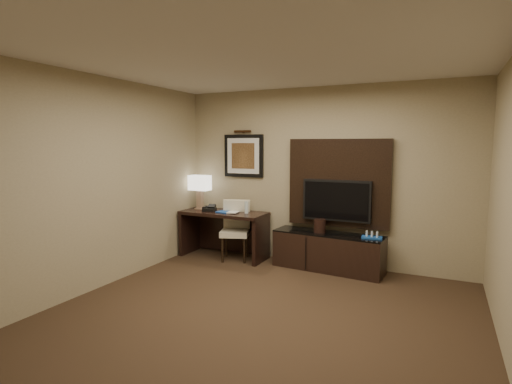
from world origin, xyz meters
The scene contains 18 objects.
floor centered at (0.00, 0.00, -0.01)m, with size 4.50×5.00×0.01m, color #312116.
ceiling centered at (0.00, 0.00, 2.70)m, with size 4.50×5.00×0.01m, color silver.
wall_back centered at (0.00, 2.50, 1.35)m, with size 4.50×0.01×2.70m, color #998A67.
wall_left centered at (-2.25, 0.00, 1.35)m, with size 0.01×5.00×2.70m, color #998A67.
desk centered at (-1.50, 2.15, 0.38)m, with size 1.40×0.60×0.75m, color black.
credenza centered at (0.22, 2.20, 0.28)m, with size 1.60×0.45×0.55m, color black.
tv_wall_panel centered at (0.30, 2.44, 1.27)m, with size 1.50×0.12×1.30m, color black.
tv centered at (0.30, 2.34, 1.02)m, with size 1.00×0.08×0.60m, color black.
artwork centered at (-1.30, 2.48, 1.65)m, with size 0.70×0.04×0.70m, color black.
picture_light centered at (-1.30, 2.44, 2.05)m, with size 0.04×0.04×0.30m, color #3E2413.
desk_chair centered at (-1.26, 2.08, 0.45)m, with size 0.43×0.50×0.90m, color beige, non-canonical shape.
table_lamp centered at (-2.00, 2.22, 1.05)m, with size 0.37×0.21×0.60m, color #A28065, non-canonical shape.
desk_phone centered at (-1.74, 2.10, 0.80)m, with size 0.20×0.18×0.10m, color black, non-canonical shape.
blue_folder centered at (-1.44, 2.14, 0.76)m, with size 0.22×0.30×0.02m, color #18449E.
book centered at (-1.39, 2.09, 0.86)m, with size 0.17×0.02×0.22m, color beige.
water_bottle centered at (-1.10, 2.17, 0.84)m, with size 0.06×0.06×0.19m, color silver.
ice_bucket centered at (0.09, 2.19, 0.65)m, with size 0.18×0.18×0.20m, color black.
minibar_tray centered at (0.85, 2.14, 0.60)m, with size 0.27×0.16×0.10m, color #17499A, non-canonical shape.
Camera 1 is at (1.71, -3.41, 1.84)m, focal length 28.00 mm.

